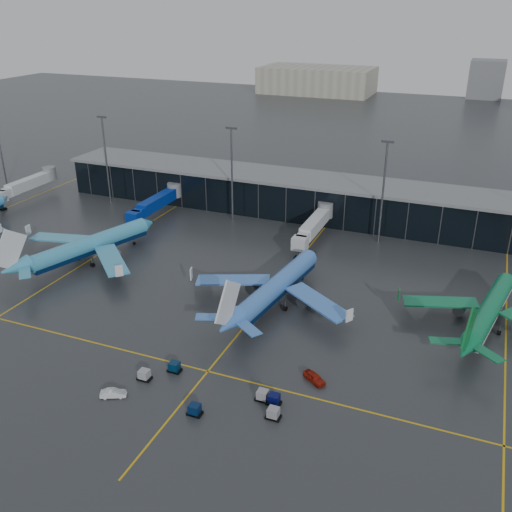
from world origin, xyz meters
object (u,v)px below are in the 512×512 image
at_px(airliner_aer_lingus, 492,299).
at_px(mobile_airstair, 248,316).
at_px(airliner_arkefly, 90,235).
at_px(service_van_red, 314,378).
at_px(airliner_klm_near, 278,275).
at_px(service_van_white, 113,393).
at_px(baggage_carts, 219,393).

xyz_separation_m(airliner_aer_lingus, mobile_airstair, (-42.00, -14.40, -4.94)).
relative_size(airliner_arkefly, service_van_red, 9.76).
xyz_separation_m(airliner_klm_near, airliner_aer_lingus, (39.11, 6.35, -0.51)).
bearing_deg(service_van_white, airliner_klm_near, -45.69).
xyz_separation_m(airliner_klm_near, service_van_white, (-12.92, -37.11, -5.57)).
distance_m(mobile_airstair, service_van_white, 30.75).
distance_m(airliner_aer_lingus, mobile_airstair, 44.67).
distance_m(baggage_carts, service_van_red, 15.42).
distance_m(airliner_klm_near, baggage_carts, 31.61).
height_order(airliner_klm_near, baggage_carts, airliner_klm_near).
bearing_deg(airliner_klm_near, baggage_carts, -79.12).
relative_size(airliner_klm_near, airliner_aer_lingus, 1.09).
distance_m(airliner_klm_near, mobile_airstair, 10.14).
bearing_deg(service_van_red, baggage_carts, 159.97).
bearing_deg(airliner_arkefly, service_van_white, -31.91).
bearing_deg(airliner_klm_near, service_van_red, -49.50).
height_order(service_van_red, service_van_white, service_van_red).
height_order(baggage_carts, service_van_red, baggage_carts).
bearing_deg(mobile_airstair, airliner_klm_near, 78.65).
distance_m(airliner_arkefly, airliner_klm_near, 46.76).
relative_size(airliner_arkefly, airliner_klm_near, 1.03).
bearing_deg(service_van_red, mobile_airstair, 84.48).
distance_m(baggage_carts, mobile_airstair, 23.54).
xyz_separation_m(airliner_arkefly, airliner_aer_lingus, (85.79, 3.65, -0.69)).
bearing_deg(service_van_red, airliner_klm_near, 66.42).
height_order(baggage_carts, mobile_airstair, mobile_airstair).
bearing_deg(baggage_carts, mobile_airstair, 102.06).
height_order(airliner_arkefly, mobile_airstair, airliner_arkefly).
height_order(airliner_klm_near, service_van_red, airliner_klm_near).
height_order(airliner_klm_near, airliner_aer_lingus, airliner_klm_near).
bearing_deg(airliner_klm_near, airliner_arkefly, -176.18).
distance_m(airliner_klm_near, airliner_aer_lingus, 39.63).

